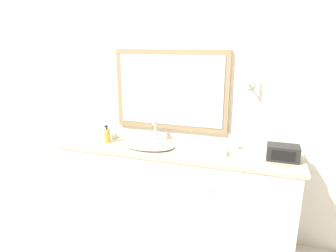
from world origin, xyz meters
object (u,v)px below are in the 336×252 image
soap_bottle (107,135)px  appliance_box (283,153)px  picture_frame (233,142)px  sink_basin (149,144)px

soap_bottle → appliance_box: bearing=1.6°
soap_bottle → appliance_box: 1.54m
appliance_box → picture_frame: 0.42m
sink_basin → picture_frame: (0.73, 0.15, 0.05)m
sink_basin → appliance_box: bearing=1.3°
soap_bottle → picture_frame: 1.15m
sink_basin → soap_bottle: size_ratio=2.81×
sink_basin → appliance_box: sink_basin is taller
appliance_box → picture_frame: bearing=162.9°
sink_basin → picture_frame: sink_basin is taller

